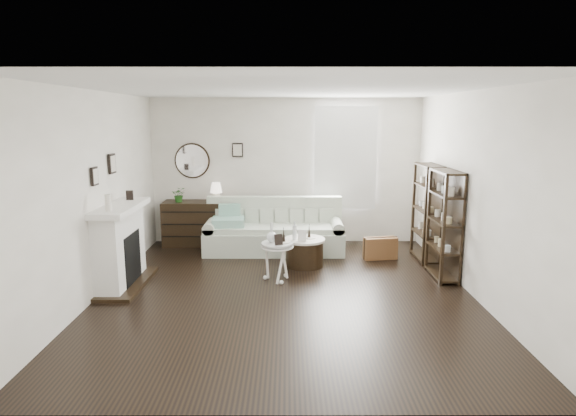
{
  "coord_description": "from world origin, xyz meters",
  "views": [
    {
      "loc": [
        0.03,
        -6.23,
        2.36
      ],
      "look_at": [
        0.03,
        0.8,
        1.02
      ],
      "focal_mm": 30.0,
      "sensor_mm": 36.0,
      "label": 1
    }
  ],
  "objects_px": {
    "sofa": "(274,234)",
    "drum_table": "(305,252)",
    "dresser": "(198,223)",
    "pedestal_table": "(277,246)"
  },
  "relations": [
    {
      "from": "dresser",
      "to": "pedestal_table",
      "type": "height_order",
      "value": "dresser"
    },
    {
      "from": "sofa",
      "to": "pedestal_table",
      "type": "distance_m",
      "value": 1.6
    },
    {
      "from": "sofa",
      "to": "drum_table",
      "type": "bearing_deg",
      "value": -59.9
    },
    {
      "from": "sofa",
      "to": "drum_table",
      "type": "xyz_separation_m",
      "value": [
        0.51,
        -0.88,
        -0.08
      ]
    },
    {
      "from": "sofa",
      "to": "dresser",
      "type": "bearing_deg",
      "value": 164.56
    },
    {
      "from": "dresser",
      "to": "drum_table",
      "type": "xyz_separation_m",
      "value": [
        1.94,
        -1.28,
        -0.18
      ]
    },
    {
      "from": "pedestal_table",
      "to": "sofa",
      "type": "bearing_deg",
      "value": 93.22
    },
    {
      "from": "sofa",
      "to": "dresser",
      "type": "distance_m",
      "value": 1.49
    },
    {
      "from": "sofa",
      "to": "dresser",
      "type": "relative_size",
      "value": 1.96
    },
    {
      "from": "drum_table",
      "to": "pedestal_table",
      "type": "distance_m",
      "value": 0.87
    }
  ]
}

